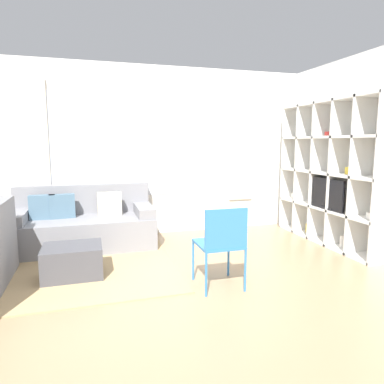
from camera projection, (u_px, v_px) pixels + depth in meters
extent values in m
plane|color=#9E7F5B|center=(196.00, 309.00, 3.10)|extent=(16.00, 16.00, 0.00)
cube|color=white|center=(146.00, 152.00, 5.51)|extent=(6.61, 0.07, 2.70)
cube|color=silver|center=(146.00, 145.00, 5.45)|extent=(2.98, 0.01, 1.60)
cube|color=beige|center=(33.00, 146.00, 4.97)|extent=(0.44, 0.03, 1.90)
cube|color=beige|center=(242.00, 145.00, 5.91)|extent=(0.44, 0.03, 1.90)
cube|color=white|center=(348.00, 153.00, 4.97)|extent=(0.07, 3.90, 2.70)
cube|color=tan|center=(48.00, 272.00, 3.96)|extent=(2.95, 2.00, 0.01)
cube|color=silver|center=(339.00, 173.00, 5.10)|extent=(0.02, 2.04, 2.10)
cube|color=white|center=(361.00, 177.00, 4.47)|extent=(0.37, 0.04, 2.10)
cube|color=white|center=(339.00, 174.00, 4.86)|extent=(0.37, 0.04, 2.10)
cube|color=white|center=(320.00, 172.00, 5.25)|extent=(0.37, 0.04, 2.10)
cube|color=white|center=(304.00, 170.00, 5.63)|extent=(0.37, 0.04, 2.10)
cube|color=white|center=(291.00, 168.00, 6.02)|extent=(0.37, 0.04, 2.10)
cube|color=white|center=(325.00, 241.00, 5.20)|extent=(0.37, 2.04, 0.04)
cube|color=white|center=(327.00, 208.00, 5.13)|extent=(0.37, 2.04, 0.04)
cube|color=white|center=(329.00, 173.00, 5.05)|extent=(0.37, 2.04, 0.04)
cube|color=white|center=(331.00, 137.00, 4.98)|extent=(0.37, 2.04, 0.04)
cube|color=white|center=(333.00, 101.00, 4.90)|extent=(0.37, 2.04, 0.04)
cube|color=black|center=(327.00, 194.00, 4.89)|extent=(0.04, 0.65, 0.45)
cube|color=black|center=(328.00, 208.00, 4.93)|extent=(0.10, 0.24, 0.03)
cylinder|color=#388947|center=(297.00, 166.00, 5.81)|extent=(0.06, 0.06, 0.07)
cube|color=gold|center=(349.00, 171.00, 4.65)|extent=(0.07, 0.07, 0.10)
cube|color=white|center=(295.00, 196.00, 5.90)|extent=(0.10, 0.10, 0.09)
cube|color=red|center=(329.00, 134.00, 4.99)|extent=(0.09, 0.09, 0.06)
cylinder|color=gold|center=(307.00, 228.00, 5.59)|extent=(0.06, 0.06, 0.14)
cylinder|color=white|center=(342.00, 241.00, 4.82)|extent=(0.07, 0.07, 0.16)
cube|color=white|center=(371.00, 216.00, 4.31)|extent=(0.08, 0.08, 0.08)
cube|color=gray|center=(85.00, 233.00, 4.88)|extent=(1.93, 0.90, 0.44)
cube|color=gray|center=(84.00, 199.00, 5.15)|extent=(1.93, 0.18, 0.44)
cube|color=gray|center=(18.00, 217.00, 4.59)|extent=(0.24, 0.84, 0.14)
cube|color=gray|center=(144.00, 210.00, 5.07)|extent=(0.24, 0.84, 0.14)
cube|color=slate|center=(62.00, 206.00, 4.81)|extent=(0.35, 0.15, 0.34)
cube|color=beige|center=(110.00, 204.00, 5.00)|extent=(0.34, 0.12, 0.34)
cube|color=slate|center=(42.00, 207.00, 4.74)|extent=(0.34, 0.13, 0.34)
cube|color=#47474C|center=(73.00, 261.00, 3.83)|extent=(0.64, 0.51, 0.36)
cylinder|color=#3375B7|center=(228.00, 257.00, 3.85)|extent=(0.02, 0.02, 0.44)
cylinder|color=#3375B7|center=(193.00, 260.00, 3.74)|extent=(0.02, 0.02, 0.44)
cylinder|color=#3375B7|center=(245.00, 271.00, 3.44)|extent=(0.02, 0.02, 0.44)
cylinder|color=#3375B7|center=(206.00, 275.00, 3.32)|extent=(0.02, 0.02, 0.44)
cube|color=#3375B7|center=(218.00, 244.00, 3.55)|extent=(0.44, 0.46, 0.02)
cube|color=#3375B7|center=(226.00, 229.00, 3.32)|extent=(0.44, 0.02, 0.40)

